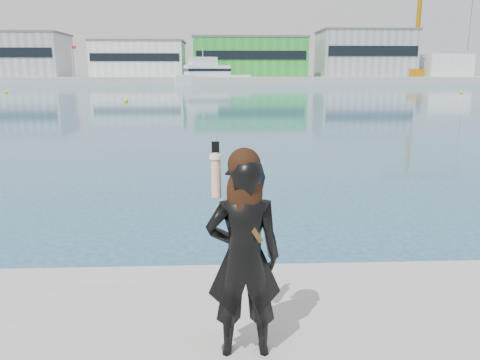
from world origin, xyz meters
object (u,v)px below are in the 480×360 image
at_px(dock_crane, 422,26).
at_px(buoy_far, 6,93).
at_px(motor_yacht, 209,75).
at_px(buoy_extra, 126,102).
at_px(buoy_near, 461,94).
at_px(woman, 244,252).

distance_m(dock_crane, buoy_far, 101.85).
distance_m(motor_yacht, buoy_extra, 67.28).
bearing_deg(buoy_near, motor_yacht, 129.29).
relative_size(motor_yacht, buoy_near, 39.70).
height_order(buoy_near, buoy_extra, same).
xyz_separation_m(buoy_far, buoy_extra, (23.02, -23.54, 0.00)).
bearing_deg(motor_yacht, buoy_near, -69.62).
xyz_separation_m(motor_yacht, buoy_extra, (-7.80, -66.78, -2.51)).
bearing_deg(buoy_extra, dock_crane, 49.42).
bearing_deg(dock_crane, buoy_far, -149.58).
bearing_deg(buoy_far, motor_yacht, 54.52).
bearing_deg(buoy_near, buoy_far, 176.15).
bearing_deg(buoy_extra, woman, -77.95).
height_order(buoy_near, woman, woman).
height_order(dock_crane, buoy_extra, dock_crane).
bearing_deg(woman, buoy_far, -66.80).
relative_size(dock_crane, motor_yacht, 1.21).
distance_m(dock_crane, woman, 134.69).
xyz_separation_m(buoy_extra, woman, (10.32, -48.33, 1.72)).
height_order(dock_crane, woman, dock_crane).
distance_m(buoy_far, woman, 79.25).
xyz_separation_m(motor_yacht, buoy_near, (39.24, -47.96, -2.51)).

